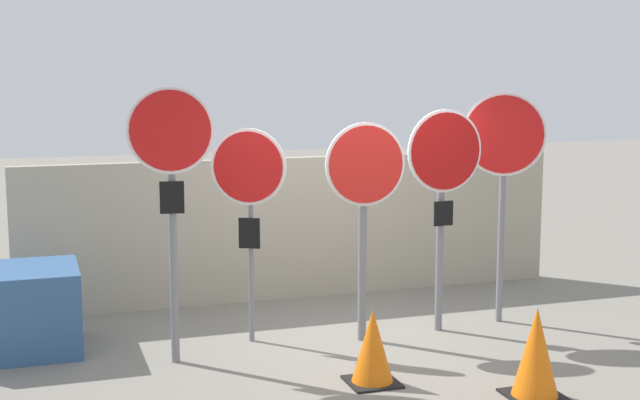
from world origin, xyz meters
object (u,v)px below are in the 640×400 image
stop_sign_3 (444,175)px  stop_sign_4 (503,154)px  stop_sign_1 (249,184)px  traffic_cone_0 (373,347)px  traffic_cone_1 (536,353)px  storage_crate (17,310)px  stop_sign_2 (365,189)px  stop_sign_0 (171,167)px

stop_sign_3 → stop_sign_4: stop_sign_4 is taller
stop_sign_1 → traffic_cone_0: (0.72, -1.45, -1.26)m
stop_sign_4 → traffic_cone_1: bearing=-81.1°
stop_sign_1 → storage_crate: stop_sign_1 is taller
stop_sign_2 → traffic_cone_1: size_ratio=2.85×
stop_sign_0 → traffic_cone_0: (1.53, -1.04, -1.49)m
stop_sign_1 → stop_sign_3: stop_sign_3 is taller
stop_sign_2 → traffic_cone_1: bearing=-65.9°
stop_sign_0 → stop_sign_2: size_ratio=1.16×
stop_sign_0 → stop_sign_1: (0.80, 0.41, -0.23)m
stop_sign_3 → traffic_cone_0: stop_sign_3 is taller
stop_sign_1 → stop_sign_2: bearing=12.4°
traffic_cone_0 → storage_crate: 3.44m
stop_sign_0 → storage_crate: 2.13m
stop_sign_1 → storage_crate: bearing=-162.0°
stop_sign_2 → stop_sign_3: 0.88m
stop_sign_0 → storage_crate: (-1.37, 0.81, -1.41)m
stop_sign_0 → stop_sign_2: (1.88, 0.09, -0.29)m
stop_sign_0 → traffic_cone_1: size_ratio=3.32×
stop_sign_1 → stop_sign_3: (1.95, -0.25, 0.04)m
stop_sign_2 → stop_sign_4: stop_sign_4 is taller
storage_crate → stop_sign_4: bearing=-6.5°
stop_sign_1 → traffic_cone_1: stop_sign_1 is taller
stop_sign_1 → traffic_cone_1: bearing=-20.7°
stop_sign_1 → traffic_cone_0: stop_sign_1 is taller
stop_sign_0 → stop_sign_3: 2.77m
traffic_cone_0 → traffic_cone_1: traffic_cone_1 is taller
stop_sign_3 → traffic_cone_1: size_ratio=3.00×
stop_sign_2 → traffic_cone_0: size_ratio=3.33×
stop_sign_1 → storage_crate: 2.51m
traffic_cone_0 → stop_sign_0: bearing=145.7°
stop_sign_1 → stop_sign_4: size_ratio=0.87×
traffic_cone_1 → storage_crate: bearing=147.5°
stop_sign_2 → stop_sign_3: stop_sign_3 is taller
stop_sign_2 → stop_sign_3: size_ratio=0.95×
stop_sign_3 → stop_sign_4: bearing=3.9°
stop_sign_0 → stop_sign_2: bearing=10.6°
stop_sign_3 → traffic_cone_0: bearing=-139.9°
stop_sign_2 → stop_sign_4: size_ratio=0.89×
stop_sign_3 → stop_sign_4: (0.73, 0.10, 0.18)m
stop_sign_0 → stop_sign_3: size_ratio=1.11×
stop_sign_0 → stop_sign_2: 1.91m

